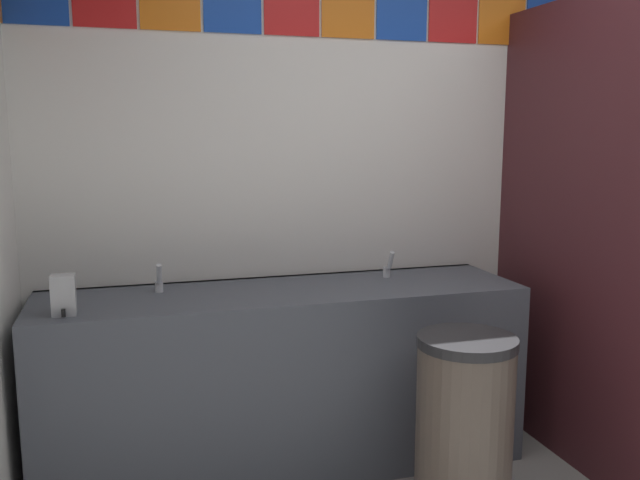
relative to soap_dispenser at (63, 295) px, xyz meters
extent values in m
cube|color=white|center=(1.73, 0.50, 0.45)|extent=(3.90, 0.08, 2.74)
cube|color=#1947B7|center=(0.75, 0.46, 1.20)|extent=(0.27, 0.01, 0.27)
cube|color=red|center=(1.03, 0.46, 1.20)|extent=(0.27, 0.01, 0.27)
cube|color=orange|center=(1.31, 0.46, 1.20)|extent=(0.27, 0.01, 0.27)
cube|color=#1947B7|center=(1.59, 0.46, 1.20)|extent=(0.27, 0.01, 0.27)
cube|color=red|center=(1.87, 0.46, 1.20)|extent=(0.27, 0.01, 0.27)
cube|color=orange|center=(2.15, 0.46, 1.20)|extent=(0.27, 0.01, 0.27)
cube|color=#1947B7|center=(2.42, 0.46, 1.20)|extent=(0.27, 0.01, 0.27)
cube|color=red|center=(2.70, 0.46, 1.20)|extent=(0.27, 0.01, 0.27)
cube|color=orange|center=(2.98, 0.46, 1.20)|extent=(0.27, 0.01, 0.27)
cube|color=#4C515B|center=(0.92, 0.17, -0.50)|extent=(2.17, 0.58, 0.84)
cube|color=#4C515B|center=(0.92, 0.45, -0.12)|extent=(2.17, 0.03, 0.08)
cylinder|color=white|center=(0.37, 0.14, -0.13)|extent=(0.34, 0.34, 0.10)
cylinder|color=white|center=(1.46, 0.14, -0.13)|extent=(0.34, 0.34, 0.10)
cylinder|color=silver|center=(0.37, 0.28, -0.05)|extent=(0.04, 0.04, 0.05)
cylinder|color=silver|center=(0.37, 0.23, 0.02)|extent=(0.02, 0.06, 0.09)
cylinder|color=silver|center=(1.46, 0.28, -0.05)|extent=(0.04, 0.04, 0.05)
cylinder|color=silver|center=(1.46, 0.23, 0.02)|extent=(0.02, 0.06, 0.09)
cube|color=#B7BABF|center=(0.00, 0.00, 0.00)|extent=(0.09, 0.07, 0.16)
cylinder|color=black|center=(0.00, -0.04, -0.06)|extent=(0.02, 0.02, 0.03)
cube|color=#471E23|center=(2.21, -0.21, 0.15)|extent=(0.04, 1.35, 2.14)
cube|color=white|center=(2.83, 0.14, -0.35)|extent=(0.34, 0.17, 0.34)
cylinder|color=brown|center=(1.49, -0.48, -0.56)|extent=(0.38, 0.38, 0.72)
cylinder|color=#262628|center=(1.49, -0.48, -0.17)|extent=(0.39, 0.39, 0.04)
camera|label=1|loc=(0.26, -2.65, 0.62)|focal=36.86mm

